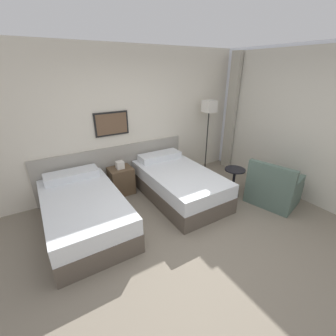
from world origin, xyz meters
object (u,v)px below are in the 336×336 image
at_px(bed_near_door, 84,211).
at_px(side_table, 234,178).
at_px(armchair, 273,189).
at_px(bed_near_window, 178,183).
at_px(floor_lamp, 209,112).
at_px(nightstand, 121,180).

height_order(bed_near_door, side_table, bed_near_door).
height_order(side_table, armchair, armchair).
height_order(bed_near_door, bed_near_window, same).
bearing_deg(bed_near_door, side_table, -10.90).
distance_m(bed_near_door, side_table, 2.73).
xyz_separation_m(bed_near_door, bed_near_window, (1.75, 0.00, 0.00)).
bearing_deg(floor_lamp, armchair, -85.41).
height_order(bed_near_door, nightstand, bed_near_door).
height_order(bed_near_window, armchair, armchair).
bearing_deg(armchair, nightstand, 36.52).
relative_size(nightstand, armchair, 0.71).
bearing_deg(nightstand, armchair, -38.84).
distance_m(bed_near_door, nightstand, 1.13).
height_order(nightstand, floor_lamp, floor_lamp).
distance_m(nightstand, floor_lamp, 2.38).
bearing_deg(bed_near_window, floor_lamp, 28.00).
bearing_deg(nightstand, bed_near_door, -140.62).
distance_m(bed_near_door, floor_lamp, 3.24).
bearing_deg(bed_near_door, armchair, -19.17).
distance_m(floor_lamp, armchair, 2.07).
bearing_deg(floor_lamp, side_table, -103.72).
bearing_deg(side_table, floor_lamp, 76.28).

